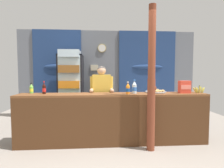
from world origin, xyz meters
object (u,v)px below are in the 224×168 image
object	(u,v)px
pastry_tray	(156,92)
soda_bottle_water	(134,87)
timber_post	(151,82)
soda_bottle_orange_soda	(128,89)
bottle_shelf_rack	(100,96)
shopkeeper	(102,92)
soda_bottle_lime_soda	(31,89)
snack_box_crackers	(184,87)
stall_counter	(114,114)
drink_fridge	(71,83)
soda_bottle_cola	(44,89)
banana_bunch	(199,90)

from	to	relation	value
pastry_tray	soda_bottle_water	bearing A→B (deg)	-168.44
timber_post	soda_bottle_orange_soda	size ratio (longest dim) A/B	10.77
bottle_shelf_rack	soda_bottle_water	size ratio (longest dim) A/B	4.73
shopkeeper	soda_bottle_water	size ratio (longest dim) A/B	5.53
soda_bottle_water	soda_bottle_lime_soda	bearing A→B (deg)	175.45
soda_bottle_orange_soda	snack_box_crackers	xyz separation A→B (m)	(1.17, 0.05, 0.02)
stall_counter	shopkeeper	xyz separation A→B (m)	(-0.22, 0.54, 0.37)
drink_fridge	shopkeeper	size ratio (longest dim) A/B	1.31
snack_box_crackers	soda_bottle_orange_soda	bearing A→B (deg)	-177.57
drink_fridge	soda_bottle_cola	distance (m)	1.62
soda_bottle_lime_soda	shopkeeper	bearing A→B (deg)	10.59
shopkeeper	soda_bottle_cola	bearing A→B (deg)	-160.95
shopkeeper	soda_bottle_orange_soda	world-z (taller)	shopkeeper
bottle_shelf_rack	soda_bottle_orange_soda	bearing A→B (deg)	-75.08
soda_bottle_lime_soda	pastry_tray	xyz separation A→B (m)	(2.54, -0.07, -0.07)
shopkeeper	soda_bottle_lime_soda	xyz separation A→B (m)	(-1.41, -0.26, 0.11)
soda_bottle_cola	drink_fridge	bearing A→B (deg)	80.35
pastry_tray	soda_bottle_cola	bearing A→B (deg)	-178.54
soda_bottle_lime_soda	timber_post	bearing A→B (deg)	-13.57
drink_fridge	soda_bottle_orange_soda	xyz separation A→B (m)	(1.36, -1.71, -0.01)
timber_post	bottle_shelf_rack	size ratio (longest dim) A/B	1.97
soda_bottle_cola	banana_bunch	bearing A→B (deg)	-0.97
snack_box_crackers	banana_bunch	world-z (taller)	snack_box_crackers
soda_bottle_lime_soda	pastry_tray	bearing A→B (deg)	-1.53
soda_bottle_water	soda_bottle_cola	size ratio (longest dim) A/B	1.12
drink_fridge	soda_bottle_cola	world-z (taller)	drink_fridge
drink_fridge	soda_bottle_lime_soda	bearing A→B (deg)	-110.76
stall_counter	pastry_tray	world-z (taller)	pastry_tray
shopkeeper	pastry_tray	size ratio (longest dim) A/B	3.62
timber_post	shopkeeper	xyz separation A→B (m)	(-0.88, 0.82, -0.27)
timber_post	soda_bottle_orange_soda	world-z (taller)	timber_post
soda_bottle_water	soda_bottle_lime_soda	world-z (taller)	soda_bottle_water
snack_box_crackers	pastry_tray	distance (m)	0.58
pastry_tray	banana_bunch	xyz separation A→B (m)	(0.87, -0.11, 0.04)
bottle_shelf_rack	pastry_tray	bearing A→B (deg)	-58.18
bottle_shelf_rack	soda_bottle_lime_soda	bearing A→B (deg)	-127.59
bottle_shelf_rack	banana_bunch	world-z (taller)	bottle_shelf_rack
timber_post	snack_box_crackers	size ratio (longest dim) A/B	10.38
drink_fridge	banana_bunch	xyz separation A→B (m)	(2.85, -1.65, -0.05)
soda_bottle_cola	banana_bunch	xyz separation A→B (m)	(3.12, -0.05, -0.04)
stall_counter	bottle_shelf_rack	xyz separation A→B (m)	(-0.26, 2.07, 0.08)
soda_bottle_cola	pastry_tray	xyz separation A→B (m)	(2.25, 0.06, -0.08)
drink_fridge	soda_bottle_orange_soda	distance (m)	2.18
drink_fridge	soda_bottle_cola	bearing A→B (deg)	-99.65
shopkeeper	snack_box_crackers	bearing A→B (deg)	-15.06
bottle_shelf_rack	soda_bottle_cola	bearing A→B (deg)	-119.70
soda_bottle_orange_soda	pastry_tray	size ratio (longest dim) A/B	0.57
banana_bunch	snack_box_crackers	bearing A→B (deg)	-178.57
soda_bottle_orange_soda	banana_bunch	xyz separation A→B (m)	(1.48, 0.06, -0.04)
soda_bottle_water	soda_bottle_orange_soda	world-z (taller)	soda_bottle_water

